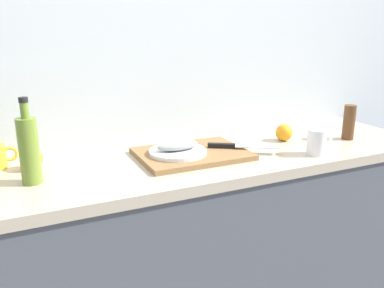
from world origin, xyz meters
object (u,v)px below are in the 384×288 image
(white_plate, at_px, (178,152))
(pepper_mill, at_px, (349,122))
(chef_knife, at_px, (235,146))
(coffee_mug_0, at_px, (317,142))
(cutting_board, at_px, (192,154))
(olive_oil_bottle, at_px, (29,149))
(fish_fillet, at_px, (178,145))
(orange_0, at_px, (284,133))

(white_plate, height_order, pepper_mill, pepper_mill)
(chef_knife, xyz_separation_m, coffee_mug_0, (0.29, -0.15, 0.02))
(cutting_board, xyz_separation_m, olive_oil_bottle, (-0.59, -0.04, 0.10))
(fish_fillet, distance_m, orange_0, 0.53)
(white_plate, bearing_deg, orange_0, 4.14)
(cutting_board, height_order, fish_fillet, fish_fillet)
(fish_fillet, distance_m, pepper_mill, 0.81)
(chef_knife, bearing_deg, olive_oil_bottle, -148.69)
(fish_fillet, height_order, orange_0, orange_0)
(chef_knife, height_order, orange_0, orange_0)
(white_plate, relative_size, fish_fillet, 1.33)
(pepper_mill, bearing_deg, fish_fillet, 175.69)
(olive_oil_bottle, bearing_deg, white_plate, 3.76)
(chef_knife, relative_size, coffee_mug_0, 2.29)
(chef_knife, relative_size, pepper_mill, 1.69)
(cutting_board, relative_size, fish_fillet, 2.51)
(coffee_mug_0, height_order, pepper_mill, pepper_mill)
(white_plate, bearing_deg, pepper_mill, -4.31)
(coffee_mug_0, bearing_deg, orange_0, 87.73)
(white_plate, height_order, coffee_mug_0, coffee_mug_0)
(cutting_board, height_order, orange_0, orange_0)
(white_plate, xyz_separation_m, fish_fillet, (0.00, 0.00, 0.03))
(white_plate, relative_size, olive_oil_bottle, 0.79)
(olive_oil_bottle, relative_size, pepper_mill, 1.80)
(coffee_mug_0, distance_m, orange_0, 0.22)
(fish_fillet, bearing_deg, olive_oil_bottle, -176.24)
(coffee_mug_0, relative_size, pepper_mill, 0.74)
(orange_0, bearing_deg, chef_knife, -167.06)
(olive_oil_bottle, relative_size, orange_0, 3.77)
(orange_0, bearing_deg, olive_oil_bottle, -176.05)
(fish_fillet, relative_size, pepper_mill, 1.07)
(cutting_board, distance_m, orange_0, 0.47)
(cutting_board, xyz_separation_m, fish_fillet, (-0.06, -0.00, 0.04))
(white_plate, relative_size, pepper_mill, 1.42)
(fish_fillet, xyz_separation_m, olive_oil_bottle, (-0.53, -0.03, 0.06))
(orange_0, relative_size, pepper_mill, 0.48)
(cutting_board, height_order, white_plate, white_plate)
(fish_fillet, relative_size, coffee_mug_0, 1.45)
(fish_fillet, xyz_separation_m, chef_knife, (0.24, -0.03, -0.02))
(white_plate, relative_size, coffee_mug_0, 1.93)
(chef_knife, xyz_separation_m, olive_oil_bottle, (-0.76, -0.01, 0.09))
(white_plate, distance_m, coffee_mug_0, 0.55)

